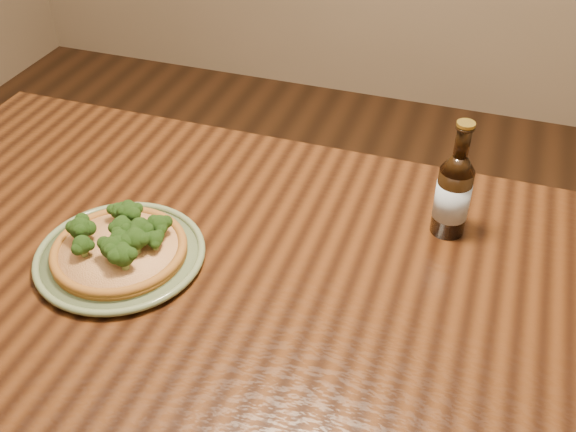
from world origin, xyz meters
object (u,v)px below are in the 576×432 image
(plate, at_px, (120,255))
(pizza, at_px, (120,246))
(table, at_px, (233,297))
(beer_bottle, at_px, (453,193))

(plate, distance_m, pizza, 0.02)
(table, bearing_deg, plate, -163.36)
(plate, xyz_separation_m, beer_bottle, (0.57, 0.29, 0.08))
(pizza, distance_m, beer_bottle, 0.64)
(table, bearing_deg, beer_bottle, 31.43)
(beer_bottle, bearing_deg, table, -140.89)
(pizza, bearing_deg, beer_bottle, 26.54)
(table, height_order, pizza, pizza)
(plate, relative_size, beer_bottle, 1.30)
(pizza, height_order, beer_bottle, beer_bottle)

